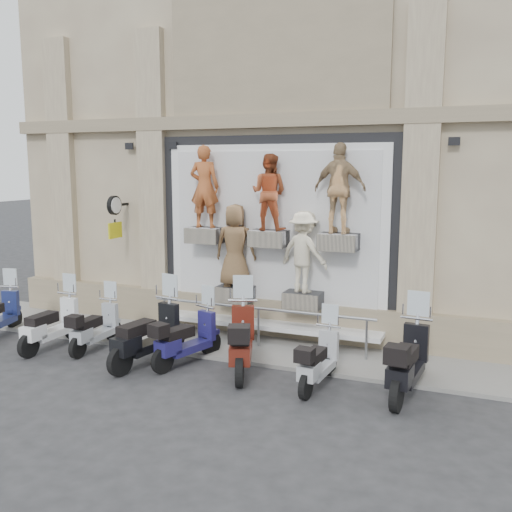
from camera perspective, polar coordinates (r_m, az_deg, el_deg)
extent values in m
plane|color=#2A2A2C|center=(10.64, -3.87, -12.43)|extent=(90.00, 90.00, 0.00)
cube|color=gray|center=(12.43, 0.43, -9.00)|extent=(16.00, 2.20, 0.08)
cube|color=black|center=(12.71, 1.88, 2.31)|extent=(5.60, 0.10, 4.30)
cube|color=white|center=(12.66, 1.78, 2.28)|extent=(5.10, 0.06, 3.90)
cube|color=white|center=(12.62, 1.72, 2.26)|extent=(4.70, 0.04, 3.60)
cube|color=white|center=(12.72, 1.19, -6.79)|extent=(5.10, 0.75, 0.10)
cube|color=#28282B|center=(13.01, -5.11, 2.09)|extent=(0.80, 0.50, 0.35)
imported|color=#C9632F|center=(12.92, -5.18, 6.92)|extent=(0.72, 0.52, 1.84)
cube|color=#28282B|center=(12.38, 1.28, 1.78)|extent=(0.80, 0.50, 0.35)
imported|color=#974423|center=(12.29, 1.30, 6.38)|extent=(0.82, 0.66, 1.64)
cube|color=#28282B|center=(11.92, 8.26, 1.40)|extent=(0.80, 0.50, 0.35)
imported|color=tan|center=(11.82, 8.38, 6.71)|extent=(1.13, 0.57, 1.86)
cube|color=#28282B|center=(12.91, -2.07, -3.79)|extent=(0.80, 0.50, 0.35)
imported|color=brown|center=(12.71, -2.09, 1.06)|extent=(1.01, 0.76, 1.86)
cube|color=#28282B|center=(12.35, 4.74, -4.40)|extent=(0.80, 0.50, 0.35)
imported|color=#FFF1CD|center=(12.15, 4.80, 0.41)|extent=(1.27, 0.97, 1.74)
cube|color=black|center=(14.28, -13.35, 5.02)|extent=(0.06, 0.56, 0.06)
cylinder|color=black|center=(14.06, -13.99, 4.94)|extent=(0.10, 0.46, 0.46)
cube|color=yellow|center=(14.12, -13.90, 2.51)|extent=(0.04, 0.50, 0.38)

